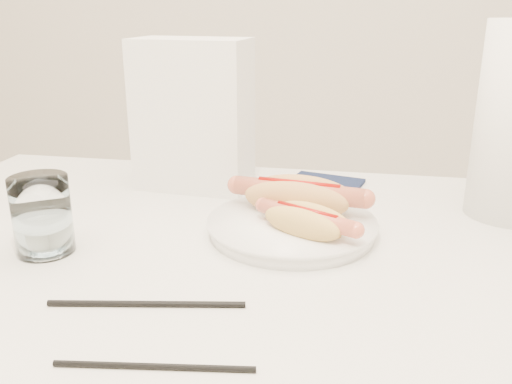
% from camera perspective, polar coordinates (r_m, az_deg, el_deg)
% --- Properties ---
extents(table, '(1.20, 0.80, 0.75)m').
position_cam_1_polar(table, '(0.80, -1.73, -9.75)').
color(table, silver).
rests_on(table, ground).
extents(plate, '(0.30, 0.30, 0.02)m').
position_cam_1_polar(plate, '(0.81, 3.73, -3.77)').
color(plate, white).
rests_on(plate, table).
extents(hotdog_left, '(0.20, 0.10, 0.06)m').
position_cam_1_polar(hotdog_left, '(0.84, 4.44, -0.51)').
color(hotdog_left, tan).
rests_on(hotdog_left, plate).
extents(hotdog_right, '(0.15, 0.11, 0.04)m').
position_cam_1_polar(hotdog_right, '(0.76, 5.30, -3.04)').
color(hotdog_right, '#E9B85A').
rests_on(hotdog_right, plate).
extents(water_glass, '(0.08, 0.08, 0.11)m').
position_cam_1_polar(water_glass, '(0.80, -21.35, -2.25)').
color(water_glass, white).
rests_on(water_glass, table).
extents(chopstick_near, '(0.22, 0.05, 0.01)m').
position_cam_1_polar(chopstick_near, '(0.64, -11.32, -11.33)').
color(chopstick_near, black).
rests_on(chopstick_near, table).
extents(chopstick_far, '(0.19, 0.03, 0.01)m').
position_cam_1_polar(chopstick_far, '(0.55, -10.55, -17.39)').
color(chopstick_far, black).
rests_on(chopstick_far, table).
extents(napkin_box, '(0.21, 0.13, 0.27)m').
position_cam_1_polar(napkin_box, '(1.00, -6.55, 7.94)').
color(napkin_box, white).
rests_on(napkin_box, table).
extents(navy_napkin, '(0.16, 0.16, 0.01)m').
position_cam_1_polar(navy_napkin, '(1.02, 6.90, 0.63)').
color(navy_napkin, '#111935').
rests_on(navy_napkin, table).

